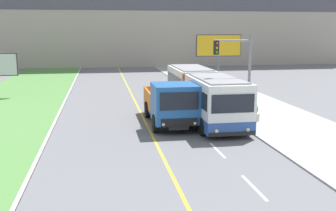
% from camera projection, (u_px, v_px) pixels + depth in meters
% --- Properties ---
extents(city_bus, '(2.75, 12.45, 2.97)m').
position_uv_depth(city_bus, '(202.00, 94.00, 26.10)').
color(city_bus, white).
rests_on(city_bus, ground_plane).
extents(dump_truck, '(2.58, 6.85, 2.69)m').
position_uv_depth(dump_truck, '(172.00, 105.00, 23.10)').
color(dump_truck, black).
rests_on(dump_truck, ground_plane).
extents(traffic_light_mast, '(2.28, 0.32, 5.48)m').
position_uv_depth(traffic_light_mast, '(239.00, 68.00, 22.91)').
color(traffic_light_mast, slate).
rests_on(traffic_light_mast, ground_plane).
extents(billboard_large, '(4.78, 0.24, 5.22)m').
position_uv_depth(billboard_large, '(219.00, 47.00, 40.41)').
color(billboard_large, '#59595B').
rests_on(billboard_large, ground_plane).
extents(planter_round_near, '(0.97, 0.97, 1.13)m').
position_uv_depth(planter_round_near, '(252.00, 113.00, 24.60)').
color(planter_round_near, '#B7B2A8').
rests_on(planter_round_near, sidewalk_right).
extents(planter_round_second, '(0.96, 0.96, 1.18)m').
position_uv_depth(planter_round_second, '(229.00, 101.00, 28.35)').
color(planter_round_second, '#B7B2A8').
rests_on(planter_round_second, sidewalk_right).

